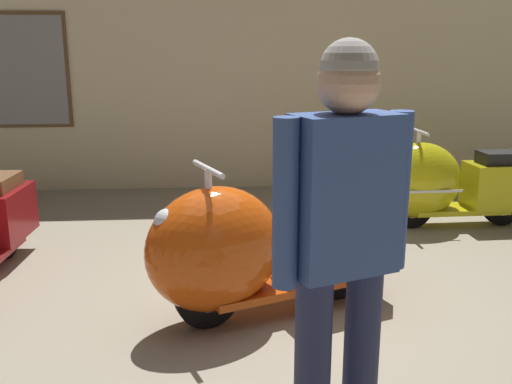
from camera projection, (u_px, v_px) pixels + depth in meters
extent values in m
plane|color=gray|center=(279.00, 317.00, 3.77)|extent=(60.00, 60.00, 0.00)
cube|color=beige|center=(247.00, 57.00, 7.02)|extent=(18.00, 0.20, 3.30)
cube|color=brown|center=(26.00, 71.00, 6.76)|extent=(1.02, 0.03, 1.36)
cube|color=gray|center=(25.00, 71.00, 6.74)|extent=(0.94, 0.01, 1.28)
cylinder|color=black|center=(5.00, 236.00, 4.80)|extent=(0.09, 0.39, 0.38)
cylinder|color=silver|center=(5.00, 236.00, 4.80)|extent=(0.10, 0.18, 0.17)
cube|color=maroon|center=(1.00, 214.00, 4.71)|extent=(0.41, 0.67, 0.42)
cylinder|color=black|center=(208.00, 295.00, 3.59)|extent=(0.43, 0.24, 0.43)
cylinder|color=silver|center=(208.00, 295.00, 3.59)|extent=(0.22, 0.17, 0.19)
cylinder|color=black|center=(340.00, 269.00, 4.02)|extent=(0.43, 0.24, 0.43)
cylinder|color=silver|center=(340.00, 269.00, 4.02)|extent=(0.22, 0.17, 0.19)
cube|color=#C6470F|center=(278.00, 285.00, 3.81)|extent=(1.08, 0.73, 0.05)
ellipsoid|color=#C6470F|center=(214.00, 249.00, 3.54)|extent=(1.04, 0.84, 0.81)
cube|color=#C6470F|center=(336.00, 239.00, 3.94)|extent=(0.83, 0.66, 0.47)
cube|color=gray|center=(338.00, 198.00, 3.87)|extent=(0.58, 0.46, 0.13)
sphere|color=silver|center=(167.00, 222.00, 3.36)|extent=(0.16, 0.16, 0.16)
cylinder|color=silver|center=(209.00, 193.00, 3.44)|extent=(0.05, 0.05, 0.30)
cylinder|color=silver|center=(208.00, 169.00, 3.40)|extent=(0.20, 0.45, 0.03)
cylinder|color=black|center=(412.00, 208.00, 5.61)|extent=(0.40, 0.09, 0.40)
cylinder|color=silver|center=(412.00, 208.00, 5.61)|extent=(0.18, 0.10, 0.18)
cylinder|color=black|center=(502.00, 206.00, 5.70)|extent=(0.40, 0.09, 0.40)
cylinder|color=silver|center=(502.00, 206.00, 5.70)|extent=(0.18, 0.10, 0.18)
cube|color=gold|center=(457.00, 209.00, 5.66)|extent=(0.96, 0.38, 0.05)
ellipsoid|color=gold|center=(419.00, 180.00, 5.55)|extent=(0.85, 0.54, 0.76)
cube|color=gold|center=(501.00, 185.00, 5.64)|extent=(0.69, 0.42, 0.44)
cube|color=black|center=(504.00, 158.00, 5.57)|extent=(0.49, 0.29, 0.12)
sphere|color=silver|center=(392.00, 160.00, 5.47)|extent=(0.15, 0.15, 0.15)
cylinder|color=silver|center=(418.00, 146.00, 5.46)|extent=(0.04, 0.04, 0.28)
cylinder|color=silver|center=(419.00, 131.00, 5.42)|extent=(0.04, 0.44, 0.03)
cube|color=silver|center=(429.00, 192.00, 5.31)|extent=(0.67, 0.03, 0.02)
cylinder|color=#23284C|center=(362.00, 345.00, 2.38)|extent=(0.15, 0.15, 0.88)
cylinder|color=#23284C|center=(313.00, 357.00, 2.28)|extent=(0.15, 0.15, 0.88)
cube|color=#334C8C|center=(344.00, 195.00, 2.17)|extent=(0.46, 0.34, 0.62)
cylinder|color=#334C8C|center=(397.00, 191.00, 2.27)|extent=(0.10, 0.10, 0.65)
cylinder|color=#334C8C|center=(285.00, 205.00, 2.07)|extent=(0.10, 0.10, 0.65)
sphere|color=tan|center=(348.00, 83.00, 2.06)|extent=(0.24, 0.24, 0.24)
sphere|color=gray|center=(349.00, 68.00, 2.05)|extent=(0.22, 0.22, 0.22)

